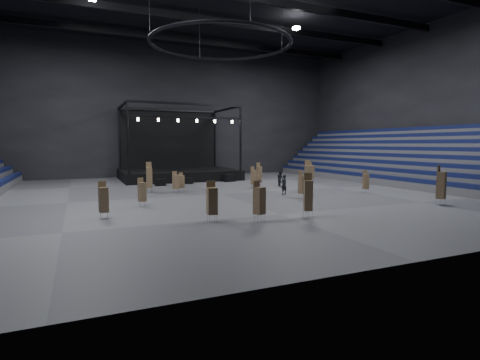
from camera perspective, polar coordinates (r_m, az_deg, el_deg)
name	(u,v)px	position (r m, az deg, el deg)	size (l,w,h in m)	color
floor	(221,194)	(33.36, -2.84, -2.15)	(50.00, 50.00, 0.00)	#49494C
wall_back	(168,111)	(53.44, -10.97, 10.30)	(50.00, 0.20, 18.00)	black
wall_front	(429,15)	(15.97, 26.81, 21.51)	(50.00, 0.20, 18.00)	black
wall_right	(428,104)	(48.17, 26.69, 10.36)	(0.20, 42.00, 18.00)	black
bleachers_right	(411,168)	(46.48, 24.67, 1.66)	(7.20, 40.00, 6.40)	#505053
stage	(177,167)	(48.70, -9.60, 1.91)	(14.00, 10.00, 9.20)	black
truss_ring	(221,44)	(34.16, -2.95, 20.01)	(12.30, 12.30, 5.15)	black
flight_case_left	(160,182)	(40.62, -12.04, -0.37)	(1.11, 0.56, 0.74)	black
flight_case_mid	(188,181)	(42.25, -7.86, -0.11)	(1.04, 0.52, 0.69)	black
flight_case_right	(230,178)	(44.20, -1.58, 0.32)	(1.35, 0.68, 0.90)	black
chair_stack_0	(311,171)	(44.98, 10.84, 1.29)	(0.60, 0.60, 2.29)	silver
chair_stack_1	(103,199)	(23.64, -20.09, -2.76)	(0.57, 0.57, 2.25)	silver
chair_stack_2	(302,184)	(31.04, 9.43, -0.56)	(0.58, 0.58, 2.30)	silver
chair_stack_3	(441,185)	(30.89, 28.32, -0.63)	(0.72, 0.72, 2.92)	silver
chair_stack_4	(366,181)	(35.87, 18.62, -0.16)	(0.47, 0.47, 2.06)	silver
chair_stack_5	(253,177)	(37.88, 2.05, 0.48)	(0.47, 0.47, 2.18)	silver
chair_stack_6	(149,177)	(35.15, -13.67, 0.44)	(0.56, 0.56, 2.81)	silver
chair_stack_7	(259,174)	(39.57, 2.93, 0.90)	(0.50, 0.50, 2.49)	silver
chair_stack_8	(308,195)	(23.05, 10.35, -2.22)	(0.65, 0.65, 2.71)	silver
chair_stack_9	(212,200)	(21.34, -4.31, -3.10)	(0.58, 0.58, 2.35)	silver
chair_stack_10	(259,200)	(21.42, 2.94, -3.03)	(0.69, 0.69, 2.38)	silver
chair_stack_11	(308,176)	(34.62, 10.37, 0.58)	(0.60, 0.60, 2.99)	silver
chair_stack_12	(182,181)	(35.49, -8.88, -0.20)	(0.48, 0.48, 1.78)	silver
chair_stack_13	(142,191)	(27.45, -14.70, -1.69)	(0.59, 0.59, 2.05)	silver
chair_stack_14	(176,181)	(34.35, -9.76, -0.21)	(0.58, 0.58, 1.99)	silver
man_center	(284,185)	(33.27, 6.71, -0.69)	(0.64, 0.42, 1.75)	black
crew_member	(280,178)	(39.57, 6.17, 0.24)	(0.81, 0.63, 1.67)	black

